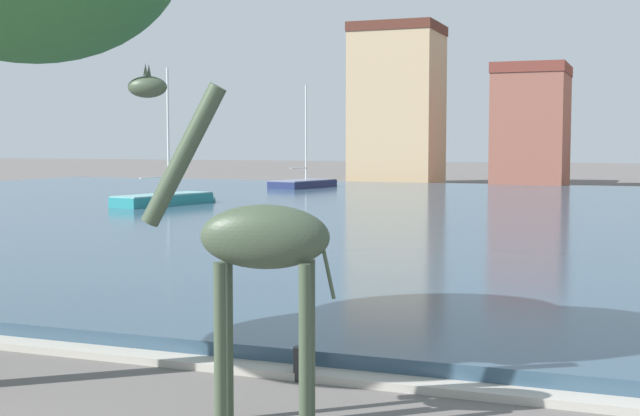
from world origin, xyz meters
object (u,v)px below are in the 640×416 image
object	(u,v)px
sailboat_navy	(307,186)
sailboat_teal	(171,202)
giraffe_statue	(254,244)
mooring_bollard	(301,364)

from	to	relation	value
sailboat_navy	sailboat_teal	bearing A→B (deg)	-90.64
giraffe_statue	sailboat_navy	xyz separation A→B (m)	(-18.17, 47.40, -1.81)
sailboat_navy	mooring_bollard	world-z (taller)	sailboat_navy
sailboat_teal	mooring_bollard	xyz separation A→B (m)	(18.13, -26.95, -0.23)
sailboat_navy	mooring_bollard	bearing A→B (deg)	-68.40
sailboat_teal	giraffe_statue	bearing A→B (deg)	-57.72
sailboat_teal	mooring_bollard	world-z (taller)	sailboat_teal
sailboat_teal	mooring_bollard	distance (m)	32.48
sailboat_navy	sailboat_teal	world-z (taller)	sailboat_navy
giraffe_statue	sailboat_teal	bearing A→B (deg)	122.28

